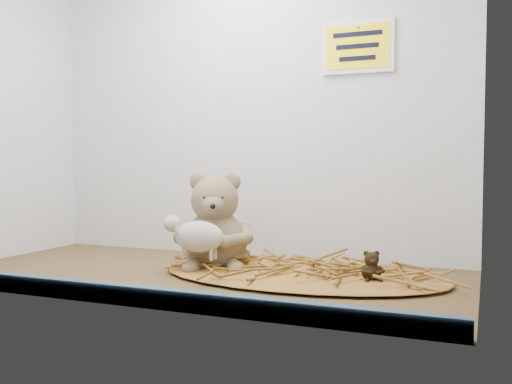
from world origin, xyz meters
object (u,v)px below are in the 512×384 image
at_px(main_teddy, 215,221).
at_px(mini_teddy_tan, 240,249).
at_px(mini_teddy_brown, 372,264).
at_px(toy_lamb, 199,237).

xyz_separation_m(main_teddy, mini_teddy_tan, (0.06, 0.00, -0.07)).
distance_m(mini_teddy_tan, mini_teddy_brown, 0.33).
bearing_deg(mini_teddy_brown, main_teddy, 150.65).
bearing_deg(main_teddy, toy_lamb, -112.56).
distance_m(toy_lamb, mini_teddy_brown, 0.39).
bearing_deg(toy_lamb, mini_teddy_tan, 53.85).
bearing_deg(mini_teddy_tan, toy_lamb, -115.40).
height_order(main_teddy, toy_lamb, main_teddy).
xyz_separation_m(mini_teddy_tan, mini_teddy_brown, (0.32, -0.05, -0.01)).
xyz_separation_m(toy_lamb, mini_teddy_tan, (0.06, 0.09, -0.04)).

